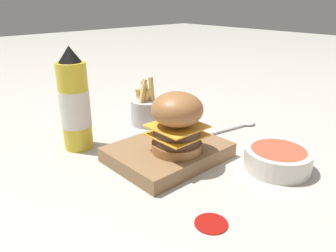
{
  "coord_description": "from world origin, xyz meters",
  "views": [
    {
      "loc": [
        -0.51,
        -0.49,
        0.36
      ],
      "look_at": [
        -0.03,
        0.03,
        0.08
      ],
      "focal_mm": 35.0,
      "sensor_mm": 36.0,
      "label": 1
    }
  ],
  "objects_px": {
    "serving_board": "(168,152)",
    "side_bowl": "(278,159)",
    "fries_basket": "(147,111)",
    "spoon": "(242,126)",
    "burger": "(177,122)",
    "ketchup_bottle": "(75,104)"
  },
  "relations": [
    {
      "from": "serving_board",
      "to": "side_bowl",
      "type": "relative_size",
      "value": 1.76
    },
    {
      "from": "fries_basket",
      "to": "spoon",
      "type": "xyz_separation_m",
      "value": [
        0.19,
        -0.22,
        -0.04
      ]
    },
    {
      "from": "burger",
      "to": "side_bowl",
      "type": "distance_m",
      "value": 0.24
    },
    {
      "from": "side_bowl",
      "to": "spoon",
      "type": "distance_m",
      "value": 0.25
    },
    {
      "from": "ketchup_bottle",
      "to": "fries_basket",
      "type": "distance_m",
      "value": 0.25
    },
    {
      "from": "side_bowl",
      "to": "serving_board",
      "type": "bearing_deg",
      "value": 126.31
    },
    {
      "from": "serving_board",
      "to": "burger",
      "type": "distance_m",
      "value": 0.09
    },
    {
      "from": "serving_board",
      "to": "burger",
      "type": "xyz_separation_m",
      "value": [
        -0.0,
        -0.03,
        0.09
      ]
    },
    {
      "from": "serving_board",
      "to": "burger",
      "type": "relative_size",
      "value": 1.9
    },
    {
      "from": "spoon",
      "to": "ketchup_bottle",
      "type": "bearing_deg",
      "value": 164.75
    },
    {
      "from": "ketchup_bottle",
      "to": "side_bowl",
      "type": "xyz_separation_m",
      "value": [
        0.27,
        -0.41,
        -0.09
      ]
    },
    {
      "from": "ketchup_bottle",
      "to": "side_bowl",
      "type": "distance_m",
      "value": 0.5
    },
    {
      "from": "burger",
      "to": "fries_basket",
      "type": "bearing_deg",
      "value": 65.19
    },
    {
      "from": "fries_basket",
      "to": "ketchup_bottle",
      "type": "bearing_deg",
      "value": -177.33
    },
    {
      "from": "burger",
      "to": "side_bowl",
      "type": "bearing_deg",
      "value": -47.83
    },
    {
      "from": "serving_board",
      "to": "ketchup_bottle",
      "type": "relative_size",
      "value": 1.01
    },
    {
      "from": "side_bowl",
      "to": "fries_basket",
      "type": "bearing_deg",
      "value": 94.92
    },
    {
      "from": "serving_board",
      "to": "ketchup_bottle",
      "type": "distance_m",
      "value": 0.26
    },
    {
      "from": "side_bowl",
      "to": "ketchup_bottle",
      "type": "bearing_deg",
      "value": 123.86
    },
    {
      "from": "side_bowl",
      "to": "spoon",
      "type": "height_order",
      "value": "side_bowl"
    },
    {
      "from": "ketchup_bottle",
      "to": "fries_basket",
      "type": "bearing_deg",
      "value": 2.67
    },
    {
      "from": "serving_board",
      "to": "ketchup_bottle",
      "type": "xyz_separation_m",
      "value": [
        -0.12,
        0.21,
        0.1
      ]
    }
  ]
}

